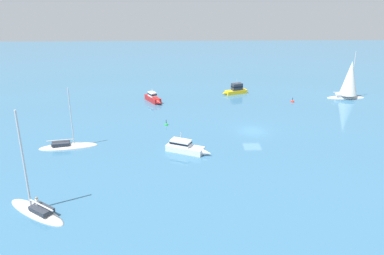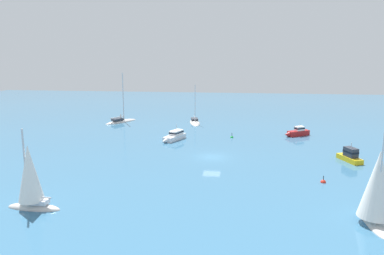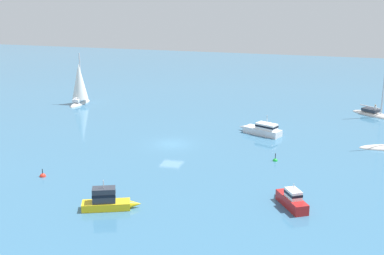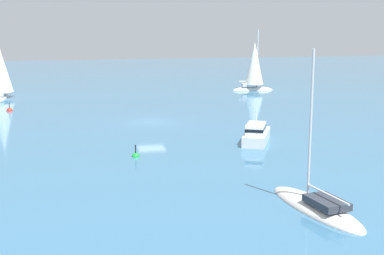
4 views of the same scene
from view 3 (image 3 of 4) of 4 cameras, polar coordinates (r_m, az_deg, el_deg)
The scene contains 8 objects.
ground_plane at distance 63.91m, azimuth -2.21°, elevation -1.80°, with size 160.56×160.56×0.00m, color teal.
motor_cruiser at distance 47.71m, azimuth 10.48°, elevation -7.50°, with size 4.89×3.53×2.23m.
yacht at distance 81.25m, azimuth 19.00°, elevation 1.31°, with size 6.07×7.35×10.81m.
sailboat_1 at distance 85.44m, azimuth -11.92°, elevation 4.35°, with size 5.55×2.60×8.52m.
cabin_cruiser at distance 46.85m, azimuth -9.07°, elevation -7.72°, with size 2.85×5.11×2.67m.
cabin_cruiser_1 at distance 68.24m, azimuth 7.51°, elevation -0.20°, with size 3.63×5.99×2.61m.
channel_buoy at distance 58.89m, azimuth 8.87°, elevation -3.52°, with size 0.53×0.53×1.11m.
mooring_buoy at distance 55.79m, azimuth -15.64°, elevation -5.06°, with size 0.64×0.64×1.13m.
Camera 3 is at (58.07, 18.43, 19.31)m, focal length 49.96 mm.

